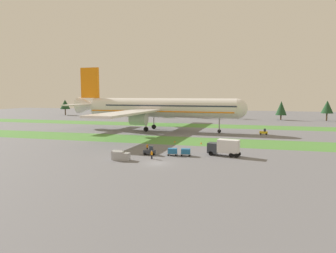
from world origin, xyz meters
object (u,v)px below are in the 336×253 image
at_px(pushback_tractor, 264,132).
at_px(taxiway_marker_0, 216,145).
at_px(catering_truck, 224,147).
at_px(uld_container_2, 125,157).
at_px(uld_container_0, 117,155).
at_px(ground_crew_marshaller, 152,154).
at_px(ground_crew_loader, 147,147).
at_px(uld_container_1, 118,156).
at_px(cargo_dolly_lead, 172,151).
at_px(baggage_tug, 150,151).
at_px(airliner, 156,108).
at_px(taxiway_marker_1, 201,143).
at_px(cargo_dolly_second, 186,152).
at_px(taxiway_marker_2, 238,145).
at_px(taxiway_marker_3, 175,142).

xyz_separation_m(pushback_tractor, taxiway_marker_0, (-12.91, -26.81, -0.51)).
relative_size(catering_truck, uld_container_2, 3.63).
xyz_separation_m(uld_container_0, uld_container_2, (2.03, -0.74, -0.10)).
height_order(catering_truck, taxiway_marker_0, catering_truck).
relative_size(pushback_tractor, uld_container_0, 1.32).
bearing_deg(ground_crew_marshaller, uld_container_2, -35.66).
relative_size(ground_crew_loader, uld_container_1, 0.87).
bearing_deg(cargo_dolly_lead, baggage_tug, 90.00).
relative_size(airliner, pushback_tractor, 30.32).
relative_size(catering_truck, ground_crew_marshaller, 4.17).
distance_m(pushback_tractor, taxiway_marker_1, 30.01).
xyz_separation_m(catering_truck, uld_container_1, (-20.36, -9.97, -1.07)).
height_order(catering_truck, ground_crew_marshaller, catering_truck).
distance_m(ground_crew_marshaller, ground_crew_loader, 8.75).
xyz_separation_m(baggage_tug, pushback_tractor, (25.69, 41.99, 0.00)).
height_order(uld_container_1, taxiway_marker_1, uld_container_1).
xyz_separation_m(cargo_dolly_lead, catering_truck, (10.89, 2.59, 1.03)).
relative_size(pushback_tractor, uld_container_1, 1.32).
distance_m(cargo_dolly_lead, uld_container_0, 12.09).
distance_m(airliner, uld_container_0, 50.42).
bearing_deg(catering_truck, ground_crew_loader, 97.67).
height_order(cargo_dolly_lead, cargo_dolly_second, same).
xyz_separation_m(baggage_tug, taxiway_marker_1, (8.66, 17.29, -0.52)).
distance_m(catering_truck, taxiway_marker_0, 12.48).
relative_size(cargo_dolly_lead, catering_truck, 0.33).
height_order(catering_truck, ground_crew_loader, catering_truck).
xyz_separation_m(pushback_tractor, taxiway_marker_1, (-17.03, -24.70, -0.52)).
bearing_deg(taxiway_marker_0, airliner, 131.52).
relative_size(ground_crew_marshaller, taxiway_marker_1, 2.94).
bearing_deg(uld_container_1, airliner, 98.75).
bearing_deg(taxiway_marker_1, ground_crew_marshaller, -108.12).
distance_m(ground_crew_loader, uld_container_2, 10.74).
bearing_deg(uld_container_1, ground_crew_marshaller, 24.59).
xyz_separation_m(catering_truck, uld_container_2, (-19.01, -9.89, -1.19)).
bearing_deg(baggage_tug, ground_crew_marshaller, -163.32).
distance_m(airliner, catering_truck, 49.46).
xyz_separation_m(cargo_dolly_second, uld_container_1, (-12.34, -7.73, -0.04)).
xyz_separation_m(airliner, ground_crew_loader, (10.19, -39.40, -7.51)).
height_order(pushback_tractor, taxiway_marker_2, pushback_tractor).
distance_m(cargo_dolly_lead, taxiway_marker_3, 18.05).
relative_size(airliner, taxiway_marker_0, 133.65).
distance_m(uld_container_2, taxiway_marker_2, 31.10).
distance_m(cargo_dolly_lead, taxiway_marker_2, 20.23).
height_order(catering_truck, uld_container_2, catering_truck).
bearing_deg(uld_container_0, taxiway_marker_3, 75.37).
distance_m(uld_container_2, taxiway_marker_3, 25.30).
xyz_separation_m(pushback_tractor, taxiway_marker_2, (-7.25, -26.29, -0.51)).
bearing_deg(uld_container_2, uld_container_0, 160.08).
bearing_deg(pushback_tractor, uld_container_0, 149.36).
bearing_deg(airliner, pushback_tractor, 90.00).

